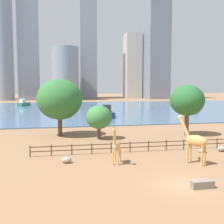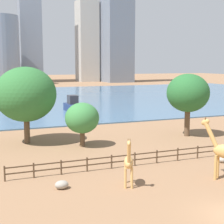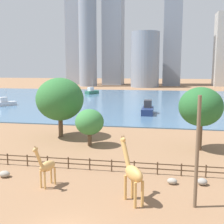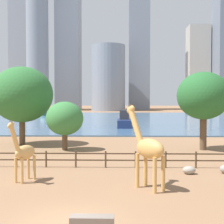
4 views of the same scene
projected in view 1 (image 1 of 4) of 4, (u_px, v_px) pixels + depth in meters
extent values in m
plane|color=#8C6647|center=(84.00, 109.00, 100.75)|extent=(400.00, 400.00, 0.00)
cube|color=#476B8C|center=(84.00, 109.00, 97.82)|extent=(180.00, 86.00, 0.20)
cylinder|color=tan|center=(118.00, 157.00, 28.43)|extent=(0.25, 0.25, 1.62)
cylinder|color=tan|center=(113.00, 157.00, 28.53)|extent=(0.25, 0.25, 1.62)
cylinder|color=tan|center=(120.00, 154.00, 29.65)|extent=(0.25, 0.25, 1.62)
cylinder|color=tan|center=(115.00, 154.00, 29.75)|extent=(0.25, 0.25, 1.62)
ellipsoid|color=tan|center=(117.00, 145.00, 28.99)|extent=(1.37, 1.92, 0.94)
cylinder|color=tan|center=(115.00, 137.00, 27.93)|extent=(0.63, 0.95, 1.77)
ellipsoid|color=tan|center=(114.00, 130.00, 27.54)|extent=(0.53, 0.73, 0.56)
cone|color=brown|center=(115.00, 127.00, 27.50)|extent=(0.11, 0.11, 0.17)
cone|color=brown|center=(113.00, 127.00, 27.53)|extent=(0.11, 0.11, 0.17)
cylinder|color=tan|center=(187.00, 153.00, 29.18)|extent=(0.33, 0.33, 2.07)
cylinder|color=tan|center=(190.00, 152.00, 29.64)|extent=(0.33, 0.33, 2.07)
cylinder|color=tan|center=(202.00, 156.00, 28.09)|extent=(0.33, 0.33, 2.07)
cylinder|color=tan|center=(205.00, 155.00, 28.55)|extent=(0.33, 0.33, 2.07)
ellipsoid|color=tan|center=(196.00, 141.00, 28.74)|extent=(2.07, 2.39, 1.20)
cylinder|color=tan|center=(184.00, 127.00, 29.56)|extent=(1.10, 1.33, 2.20)
ellipsoid|color=tan|center=(180.00, 117.00, 29.82)|extent=(0.81, 0.93, 0.76)
cone|color=brown|center=(180.00, 114.00, 29.72)|extent=(0.15, 0.15, 0.22)
cone|color=brown|center=(181.00, 114.00, 29.86)|extent=(0.15, 0.15, 0.22)
ellipsoid|color=gray|center=(67.00, 160.00, 29.32)|extent=(1.06, 0.85, 0.64)
ellipsoid|color=gray|center=(202.00, 151.00, 33.74)|extent=(0.93, 0.75, 0.56)
ellipsoid|color=gray|center=(221.00, 149.00, 34.55)|extent=(0.90, 0.85, 0.64)
cube|color=#72665B|center=(203.00, 185.00, 22.03)|extent=(1.80, 0.60, 0.60)
cylinder|color=#4C3826|center=(30.00, 151.00, 31.76)|extent=(0.14, 0.14, 1.30)
cylinder|color=#4C3826|center=(51.00, 150.00, 32.23)|extent=(0.14, 0.14, 1.30)
cylinder|color=#4C3826|center=(72.00, 149.00, 32.70)|extent=(0.14, 0.14, 1.30)
cylinder|color=#4C3826|center=(92.00, 149.00, 33.17)|extent=(0.14, 0.14, 1.30)
cylinder|color=#4C3826|center=(111.00, 148.00, 33.64)|extent=(0.14, 0.14, 1.30)
cylinder|color=#4C3826|center=(130.00, 147.00, 34.11)|extent=(0.14, 0.14, 1.30)
cylinder|color=#4C3826|center=(148.00, 146.00, 34.58)|extent=(0.14, 0.14, 1.30)
cylinder|color=#4C3826|center=(166.00, 145.00, 35.05)|extent=(0.14, 0.14, 1.30)
cylinder|color=#4C3826|center=(184.00, 144.00, 35.52)|extent=(0.14, 0.14, 1.30)
cylinder|color=#4C3826|center=(201.00, 144.00, 35.99)|extent=(0.14, 0.14, 1.30)
cylinder|color=#4C3826|center=(217.00, 143.00, 36.46)|extent=(0.14, 0.14, 1.30)
cube|color=#4C3826|center=(140.00, 143.00, 34.32)|extent=(26.10, 0.08, 0.10)
cube|color=#4C3826|center=(140.00, 147.00, 34.37)|extent=(26.10, 0.08, 0.10)
cylinder|color=brown|center=(187.00, 125.00, 45.94)|extent=(0.71, 0.71, 3.51)
ellipsoid|color=#26602D|center=(187.00, 100.00, 45.57)|extent=(5.59, 5.59, 5.03)
cylinder|color=brown|center=(60.00, 127.00, 45.41)|extent=(0.69, 0.69, 3.01)
ellipsoid|color=#2D6B33|center=(60.00, 99.00, 45.00)|extent=(7.28, 7.28, 6.55)
cylinder|color=brown|center=(99.00, 133.00, 42.57)|extent=(0.57, 0.57, 1.77)
ellipsoid|color=#387A3D|center=(99.00, 117.00, 42.34)|extent=(3.94, 3.94, 3.55)
cube|color=#337259|center=(24.00, 104.00, 112.42)|extent=(4.83, 6.83, 1.29)
cube|color=silver|center=(22.00, 101.00, 111.51)|extent=(2.39, 2.76, 1.55)
cylinder|color=silver|center=(24.00, 97.00, 112.47)|extent=(0.16, 0.16, 4.52)
cube|color=navy|center=(196.00, 109.00, 91.74)|extent=(3.47, 5.16, 0.97)
cube|color=#333338|center=(196.00, 105.00, 92.24)|extent=(1.74, 2.06, 1.17)
cube|color=navy|center=(107.00, 114.00, 70.87)|extent=(2.59, 7.13, 1.42)
cube|color=#333338|center=(107.00, 108.00, 71.60)|extent=(1.72, 2.57, 1.71)
cube|color=slate|center=(157.00, 49.00, 178.49)|extent=(13.60, 15.28, 63.89)
cylinder|color=gray|center=(65.00, 74.00, 163.33)|extent=(15.90, 15.90, 30.68)
cube|color=gray|center=(88.00, 50.00, 180.16)|extent=(10.55, 10.30, 62.08)
cylinder|color=gray|center=(3.00, 35.00, 157.16)|extent=(10.51, 10.51, 73.33)
cube|color=#B7B2A8|center=(132.00, 66.00, 187.78)|extent=(10.19, 11.46, 42.69)
cube|color=gray|center=(28.00, 19.00, 177.19)|extent=(12.29, 15.53, 101.35)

